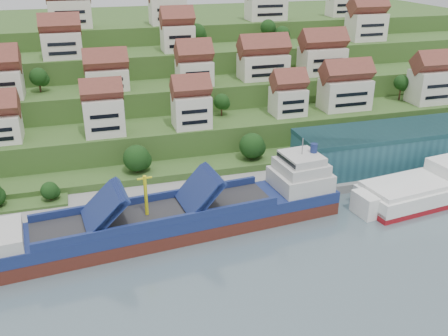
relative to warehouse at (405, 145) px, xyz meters
name	(u,v)px	position (x,y,z in m)	size (l,w,h in m)	color
ground	(240,227)	(-52.00, -17.00, -7.20)	(300.00, 300.00, 0.00)	slate
quay	(297,183)	(-32.00, -2.00, -6.10)	(180.00, 14.00, 2.20)	gray
hillside	(159,73)	(-52.00, 86.55, 3.46)	(260.00, 128.00, 31.00)	#2D4C1E
hillside_village	(178,60)	(-52.60, 43.42, 17.04)	(157.91, 62.13, 28.80)	silver
hillside_trees	(142,112)	(-66.61, 23.96, 7.69)	(146.19, 62.78, 30.24)	#194015
warehouse	(405,145)	(0.00, 0.00, 0.00)	(60.00, 15.00, 10.00)	#22525E
flagpole	(299,170)	(-33.89, -7.00, -0.32)	(1.28, 0.16, 8.00)	gray
cargo_ship	(176,219)	(-65.50, -15.40, -3.94)	(77.92, 19.41, 17.09)	#502118
second_ship	(426,189)	(-5.44, -17.36, -4.36)	(33.70, 16.14, 9.40)	maroon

